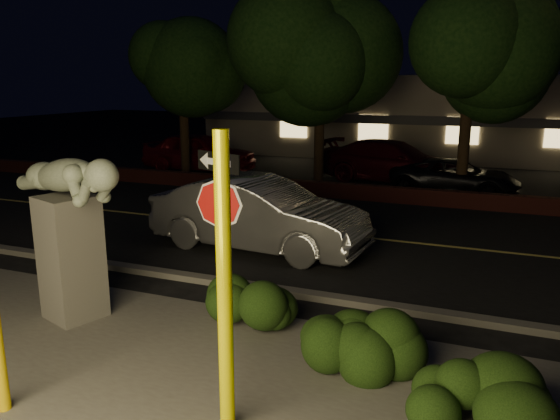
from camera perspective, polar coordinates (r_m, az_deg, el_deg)
The scene contains 21 objects.
ground at distance 16.47m, azimuth 8.91°, elevation 0.04°, with size 90.00×90.00×0.00m, color black.
patio at distance 6.91m, azimuth -13.60°, elevation -19.70°, with size 14.00×6.00×0.02m, color #4C4944.
road at distance 13.65m, azimuth 6.05°, elevation -2.62°, with size 80.00×8.00×0.01m, color black.
lane_marking at distance 13.64m, azimuth 6.05°, elevation -2.57°, with size 80.00×0.12×0.01m, color gold.
curb at distance 9.94m, azimuth -0.49°, elevation -8.37°, with size 80.00×0.25×0.12m, color #4C4944.
brick_wall at distance 17.66m, azimuth 9.90°, elevation 1.73°, with size 40.00×0.35×0.50m, color #431815.
parking_lot at distance 23.22m, azimuth 12.84°, elevation 3.74°, with size 40.00×12.00×0.01m, color black.
building at distance 30.88m, azimuth 15.45°, elevation 9.62°, with size 22.00×10.20×4.00m.
tree_far_a at distance 21.97m, azimuth -10.34°, elevation 17.30°, with size 4.60×4.60×7.43m.
tree_far_b at distance 19.92m, azimuth 4.34°, elevation 19.96°, with size 5.20×5.20×8.41m.
tree_far_c at distance 18.58m, azimuth 19.61°, elevation 18.54°, with size 4.80×4.80×7.84m.
yellow_pole_right at distance 5.73m, azimuth -5.81°, elevation -8.16°, with size 0.16×0.16×3.28m, color #FFF500.
signpost at distance 8.23m, azimuth -6.41°, elevation 0.59°, with size 0.87×0.36×2.72m.
sculpture at distance 9.07m, azimuth -21.18°, elevation -0.84°, with size 2.48×1.40×2.69m.
hedge_center at distance 8.62m, azimuth -3.27°, elevation -9.17°, with size 1.69×0.79×0.88m, color black.
hedge_right at distance 7.25m, azimuth 8.87°, elevation -13.30°, with size 1.55×0.83×1.01m, color black.
hedge_far_right at distance 6.52m, azimuth 19.28°, elevation -17.23°, with size 1.44×0.90×1.00m, color black.
silver_sedan at distance 12.28m, azimuth -2.22°, elevation -0.45°, with size 1.73×4.95×1.63m, color #A9A9AD.
parked_car_red at distance 23.40m, azimuth -8.45°, elevation 6.02°, with size 1.94×4.82×1.64m, color maroon.
parked_car_darkred at distance 21.01m, azimuth 11.69°, elevation 4.98°, with size 2.21×5.43×1.57m, color #390811.
parked_car_dark at distance 19.38m, azimuth 17.81°, elevation 3.32°, with size 1.95×4.22×1.17m, color black.
Camera 1 is at (3.51, -5.65, 3.73)m, focal length 35.00 mm.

